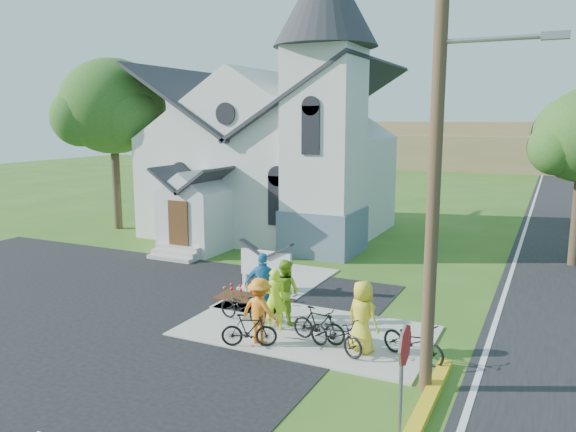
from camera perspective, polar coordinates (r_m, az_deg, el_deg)
The scene contains 20 objects.
ground at distance 16.51m, azimuth -3.76°, elevation -11.39°, with size 120.00×120.00×0.00m, color #325D1A.
parking_lot at distance 19.45m, azimuth -25.39°, elevation -9.00°, with size 20.00×16.00×0.02m, color black.
sidewalk at distance 16.29m, azimuth 1.82°, elevation -11.58°, with size 7.00×4.00×0.05m, color #A4A094.
church at distance 28.99m, azimuth -1.20°, elevation 8.41°, with size 12.35×12.00×13.00m.
church_sign at distance 19.42m, azimuth -2.25°, elevation -4.92°, with size 2.20×0.40×1.70m.
flower_bed at distance 18.94m, azimuth -3.52°, elevation -8.45°, with size 2.60×1.10×0.07m, color #3C1E10.
utility_pole at distance 12.11m, azimuth 15.08°, elevation 6.79°, with size 3.45×0.28×10.00m.
stop_sign at distance 10.33m, azimuth 11.66°, elevation -14.34°, with size 0.11×0.76×2.48m.
tree_lot_corner at distance 31.84m, azimuth -17.40°, elevation 10.55°, with size 5.60×5.60×9.15m.
distant_hills at distance 69.95m, azimuth 22.23°, elevation 6.02°, with size 61.00×10.00×5.60m.
cyclist_0 at distance 16.05m, azimuth -1.38°, elevation -8.44°, with size 0.65×0.43×1.78m, color #C1F61C.
bike_0 at distance 16.82m, azimuth -4.62°, elevation -9.20°, with size 0.59×1.69×0.89m, color black.
cyclist_1 at distance 16.60m, azimuth -0.30°, elevation -7.61°, with size 0.92×0.72×1.89m, color #83B221.
bike_1 at distance 15.08m, azimuth -3.97°, elevation -11.50°, with size 0.42×1.48×0.89m, color black.
cyclist_2 at distance 16.99m, azimuth -2.51°, elevation -7.05°, with size 1.16×0.48×1.98m, color #267AC0.
bike_2 at distance 14.76m, azimuth 4.89°, elevation -11.92°, with size 0.61×1.76×0.92m, color black.
cyclist_3 at distance 15.12m, azimuth -2.87°, elevation -9.60°, with size 1.16×0.66×1.79m, color orange.
bike_3 at distance 15.34m, azimuth 3.15°, elevation -10.97°, with size 0.45×1.59×0.95m, color black.
cyclist_4 at distance 14.67m, azimuth 7.57°, elevation -10.10°, with size 0.92×0.60×1.89m, color yellow.
bike_4 at distance 14.62m, azimuth 12.61°, elevation -12.32°, with size 0.62×1.79×0.94m, color black.
Camera 1 is at (7.60, -13.39, 5.98)m, focal length 35.00 mm.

